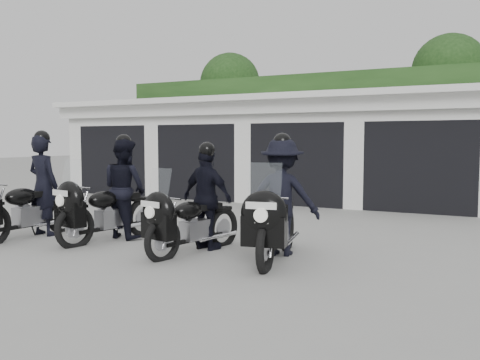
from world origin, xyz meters
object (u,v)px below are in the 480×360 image
at_px(police_bike_a, 29,194).
at_px(police_bike_b, 116,194).
at_px(police_bike_d, 279,203).
at_px(police_bike_c, 200,204).

xyz_separation_m(police_bike_a, police_bike_b, (1.46, 0.60, 0.02)).
height_order(police_bike_b, police_bike_d, police_bike_d).
distance_m(police_bike_b, police_bike_d, 3.08).
xyz_separation_m(police_bike_a, police_bike_d, (4.54, 0.62, 0.03)).
bearing_deg(police_bike_a, police_bike_c, 10.90).
distance_m(police_bike_a, police_bike_b, 1.58).
height_order(police_bike_a, police_bike_b, police_bike_a).
xyz_separation_m(police_bike_b, police_bike_d, (3.08, 0.01, 0.01)).
bearing_deg(police_bike_d, police_bike_b, 169.96).
relative_size(police_bike_c, police_bike_d, 0.92).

